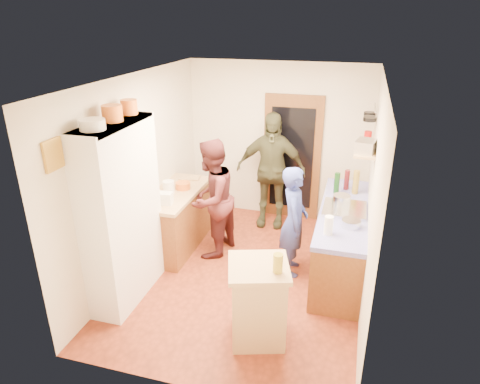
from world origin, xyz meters
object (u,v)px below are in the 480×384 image
at_px(person_hob, 296,222).
at_px(person_left, 215,198).
at_px(hutch_body, 122,214).
at_px(island_base, 258,304).
at_px(right_counter_base, 341,241).
at_px(person_back, 272,170).

relative_size(person_hob, person_left, 0.88).
xyz_separation_m(hutch_body, island_base, (1.73, -0.34, -0.67)).
distance_m(right_counter_base, person_back, 1.70).
distance_m(person_left, person_back, 1.26).
xyz_separation_m(right_counter_base, person_back, (-1.21, 1.07, 0.53)).
height_order(island_base, person_left, person_left).
bearing_deg(island_base, person_back, 99.25).
bearing_deg(person_back, hutch_body, -122.82).
distance_m(hutch_body, island_base, 1.89).
distance_m(hutch_body, right_counter_base, 2.90).
bearing_deg(right_counter_base, hutch_body, -152.53).
xyz_separation_m(right_counter_base, person_left, (-1.79, -0.04, 0.44)).
xyz_separation_m(island_base, person_left, (-1.02, 1.60, 0.43)).
relative_size(right_counter_base, person_left, 1.28).
bearing_deg(person_left, island_base, 44.44).
height_order(hutch_body, person_left, hutch_body).
bearing_deg(person_left, right_counter_base, 103.17).
bearing_deg(person_left, hutch_body, -17.73).
height_order(right_counter_base, island_base, island_base).
height_order(hutch_body, person_hob, hutch_body).
distance_m(island_base, person_back, 2.79).
relative_size(right_counter_base, person_back, 1.16).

